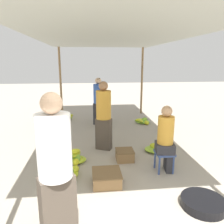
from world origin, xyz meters
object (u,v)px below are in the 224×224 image
object	(u,v)px
banana_pile_left_1	(75,157)
vendor_foreground	(55,168)
banana_pile_left_2	(67,117)
basin_black	(203,203)
vendor_seated	(166,138)
banana_pile_left_0	(65,173)
shopper_walking_mid	(104,115)
shopper_walking_far	(99,101)
crate_mid	(107,178)
banana_pile_right_1	(157,148)
stool	(164,156)
crate_near	(125,155)
banana_pile_right_0	(142,121)

from	to	relation	value
banana_pile_left_1	vendor_foreground	bearing A→B (deg)	-92.23
banana_pile_left_2	basin_black	bearing A→B (deg)	-65.22
vendor_seated	banana_pile_left_0	xyz separation A→B (m)	(-1.91, -0.04, -0.59)
shopper_walking_mid	shopper_walking_far	xyz separation A→B (m)	(-0.02, 2.15, -0.04)
banana_pile_left_0	shopper_walking_far	world-z (taller)	shopper_walking_far
basin_black	shopper_walking_far	world-z (taller)	shopper_walking_far
crate_mid	shopper_walking_far	xyz separation A→B (m)	(0.05, 3.71, 0.70)
banana_pile_right_1	shopper_walking_far	distance (m)	2.82
crate_mid	shopper_walking_mid	bearing A→B (deg)	87.51
banana_pile_left_0	banana_pile_right_1	distance (m)	2.28
banana_pile_right_1	crate_mid	bearing A→B (deg)	-135.21
banana_pile_left_1	crate_mid	size ratio (longest dim) A/B	1.06
banana_pile_left_0	shopper_walking_mid	distance (m)	1.69
stool	banana_pile_left_2	bearing A→B (deg)	118.19
banana_pile_left_2	banana_pile_right_1	distance (m)	3.96
vendor_foreground	basin_black	xyz separation A→B (m)	(2.01, 0.36, -0.86)
shopper_walking_mid	banana_pile_right_1	bearing A→B (deg)	-12.27
vendor_foreground	banana_pile_left_1	distance (m)	2.21
banana_pile_left_2	banana_pile_right_1	size ratio (longest dim) A/B	0.87
stool	crate_near	distance (m)	0.89
vendor_foreground	banana_pile_right_0	xyz separation A→B (m)	(2.22, 4.81, -0.85)
shopper_walking_far	banana_pile_left_1	bearing A→B (deg)	-102.82
vendor_foreground	crate_mid	size ratio (longest dim) A/B	3.57
stool	basin_black	distance (m)	1.16
vendor_foreground	shopper_walking_mid	world-z (taller)	vendor_foreground
basin_black	stool	bearing A→B (deg)	100.51
vendor_foreground	basin_black	bearing A→B (deg)	10.26
banana_pile_right_0	banana_pile_left_0	bearing A→B (deg)	-124.29
banana_pile_left_1	crate_near	size ratio (longest dim) A/B	1.40
banana_pile_right_0	crate_near	distance (m)	2.99
banana_pile_right_0	crate_mid	xyz separation A→B (m)	(-1.55, -3.67, 0.04)
stool	crate_near	world-z (taller)	stool
crate_near	shopper_walking_far	size ratio (longest dim) A/B	0.24
crate_near	crate_mid	bearing A→B (deg)	-117.70
vendor_foreground	banana_pile_left_2	xyz separation A→B (m)	(-0.41, 5.60, -0.83)
stool	basin_black	size ratio (longest dim) A/B	0.62
banana_pile_left_0	banana_pile_right_1	world-z (taller)	banana_pile_left_0
crate_near	shopper_walking_far	distance (m)	2.94
vendor_seated	crate_mid	bearing A→B (deg)	-163.70
stool	banana_pile_right_1	world-z (taller)	stool
crate_mid	banana_pile_right_0	bearing A→B (deg)	67.09
banana_pile_left_1	crate_near	world-z (taller)	banana_pile_left_1
stool	banana_pile_left_1	size ratio (longest dim) A/B	0.75
banana_pile_right_1	crate_near	distance (m)	0.93
banana_pile_left_1	basin_black	bearing A→B (deg)	-41.18
stool	banana_pile_left_2	distance (m)	4.69
banana_pile_left_0	crate_near	bearing A→B (deg)	26.00
banana_pile_left_2	vendor_foreground	bearing A→B (deg)	-85.84
banana_pile_right_1	crate_near	bearing A→B (deg)	-154.25
stool	basin_black	xyz separation A→B (m)	(0.21, -1.11, -0.25)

